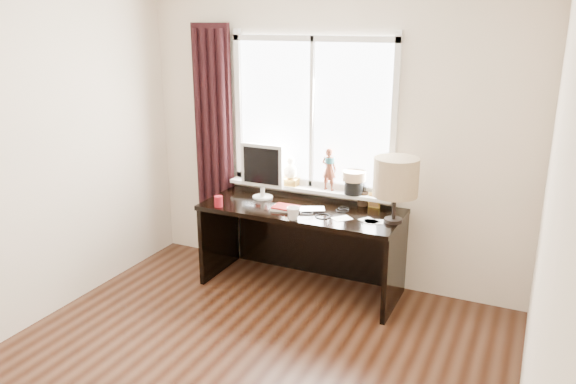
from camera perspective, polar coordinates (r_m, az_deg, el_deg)
The scene contains 15 objects.
wall_back at distance 4.91m, azimuth 4.24°, elevation 5.62°, with size 3.50×2.60×0.00m, color beige.
wall_right at distance 2.69m, azimuth 24.41°, elevation -5.79°, with size 4.00×2.60×0.00m, color beige.
laptop at distance 4.67m, azimuth 1.87°, elevation -1.80°, with size 0.31×0.20×0.02m, color silver.
mug at distance 4.46m, azimuth 0.55°, elevation -2.14°, with size 0.11×0.10×0.11m, color white.
red_cup at distance 4.80m, azimuth -7.07°, elevation -0.95°, with size 0.07×0.07×0.09m, color maroon.
window at distance 4.91m, azimuth 2.57°, elevation 5.79°, with size 1.52×0.22×1.40m.
curtain at distance 5.37m, azimuth -7.57°, elevation 4.49°, with size 0.38×0.09×2.25m.
desk at distance 4.93m, azimuth 1.81°, elevation -3.93°, with size 1.70×0.70×0.75m.
monitor at distance 4.94m, azimuth -2.64°, elevation 2.47°, with size 0.40×0.18×0.49m.
notebook_stack at distance 4.70m, azimuth -0.26°, elevation -1.62°, with size 0.24×0.20×0.03m.
brush_holder at distance 4.84m, azimuth 7.61°, elevation -0.64°, with size 0.09×0.09×0.25m.
icon_frame at distance 4.79m, azimuth 8.76°, elevation -0.85°, with size 0.10×0.02×0.13m.
table_lamp at distance 4.38m, azimuth 10.90°, elevation 1.43°, with size 0.35×0.35×0.52m.
loose_papers at distance 4.49m, azimuth 7.48°, elevation -2.86°, with size 0.43×0.22×0.00m.
desk_cables at distance 4.64m, azimuth 4.73°, elevation -2.08°, with size 0.24×0.39×0.01m.
Camera 1 is at (1.69, -2.51, 2.28)m, focal length 35.00 mm.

